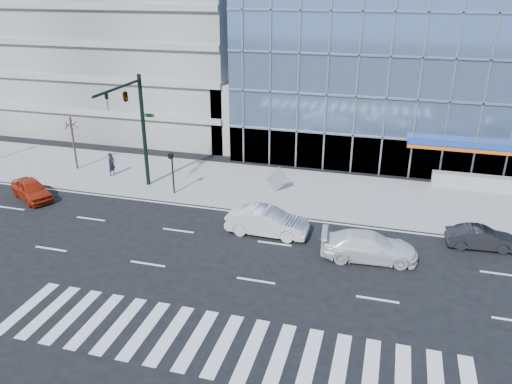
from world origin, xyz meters
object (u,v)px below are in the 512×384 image
traffic_signal (131,108)px  pedestrian (112,164)px  white_sedan (267,222)px  red_sedan (31,189)px  dark_sedan (481,238)px  ped_signal_post (172,167)px  tilted_panel (277,179)px  white_suv (369,246)px  street_tree_near (71,124)px

traffic_signal → pedestrian: 6.63m
traffic_signal → white_sedan: bearing=-18.8°
white_sedan → red_sedan: 16.96m
traffic_signal → dark_sedan: (22.28, -1.91, -5.54)m
red_sedan → dark_sedan: bearing=-57.5°
traffic_signal → white_sedan: 12.12m
ped_signal_post → dark_sedan: bearing=-6.6°
dark_sedan → red_sedan: 28.97m
dark_sedan → white_sedan: bearing=92.5°
white_sedan → pedestrian: 14.98m
ped_signal_post → red_sedan: size_ratio=0.74×
red_sedan → tilted_panel: (16.09, 5.53, 0.36)m
red_sedan → white_sedan: bearing=-61.6°
white_suv → tilted_panel: bearing=36.6°
ped_signal_post → pedestrian: bearing=161.6°
traffic_signal → pedestrian: size_ratio=4.46×
pedestrian → tilted_panel: bearing=-74.9°
traffic_signal → red_sedan: traffic_signal is taller
tilted_panel → pedestrian: bearing=144.5°
pedestrian → tilted_panel: 12.92m
traffic_signal → white_suv: 17.83m
pedestrian → white_sedan: bearing=-99.4°
white_suv → tilted_panel: (-6.86, 7.50, 0.31)m
traffic_signal → white_suv: traffic_signal is taller
white_sedan → tilted_panel: size_ratio=3.73×
white_suv → street_tree_near: bearing=65.8°
traffic_signal → red_sedan: bearing=-156.9°
ped_signal_post → white_sedan: bearing=-26.5°
dark_sedan → pedestrian: size_ratio=2.10×
street_tree_near → white_suv: bearing=-18.4°
white_suv → red_sedan: bearing=79.3°
dark_sedan → traffic_signal: bearing=80.0°
ped_signal_post → pedestrian: 6.41m
dark_sedan → pedestrian: pedestrian is taller
street_tree_near → dark_sedan: (29.29, -4.84, -3.16)m
street_tree_near → tilted_panel: size_ratio=3.25×
ped_signal_post → white_sedan: ped_signal_post is taller
traffic_signal → white_suv: size_ratio=1.55×
traffic_signal → white_sedan: traffic_signal is taller
street_tree_near → white_sedan: (17.29, -6.44, -2.98)m
dark_sedan → tilted_panel: size_ratio=2.90×
white_sedan → red_sedan: bearing=88.8°
red_sedan → traffic_signal: bearing=-36.2°
street_tree_near → pedestrian: 4.48m
white_suv → red_sedan: size_ratio=1.26×
traffic_signal → dark_sedan: traffic_signal is taller
traffic_signal → street_tree_near: (-7.00, 2.93, -2.39)m
traffic_signal → pedestrian: (-3.50, 2.37, -5.12)m
street_tree_near → tilted_panel: (16.43, -0.25, -2.72)m
white_suv → tilted_panel: 10.17m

